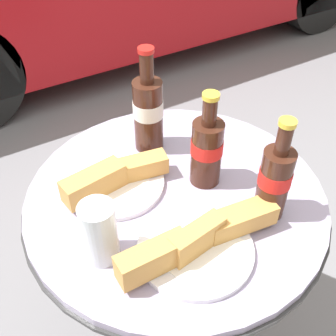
{
  "coord_description": "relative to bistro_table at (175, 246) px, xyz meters",
  "views": [
    {
      "loc": [
        -0.35,
        -0.55,
        1.41
      ],
      "look_at": [
        0.0,
        0.03,
        0.8
      ],
      "focal_mm": 45.0,
      "sensor_mm": 36.0,
      "label": 1
    }
  ],
  "objects": [
    {
      "name": "cola_bottle_right",
      "position": [
        0.03,
        0.18,
        0.29
      ],
      "size": [
        0.07,
        0.07,
        0.26
      ],
      "color": "#3D1E14",
      "rests_on": "bistro_table"
    },
    {
      "name": "cola_bottle_left",
      "position": [
        0.08,
        0.01,
        0.27
      ],
      "size": [
        0.07,
        0.07,
        0.23
      ],
      "color": "#3D1E14",
      "rests_on": "bistro_table"
    },
    {
      "name": "drinking_glass",
      "position": [
        -0.2,
        -0.07,
        0.24
      ],
      "size": [
        0.07,
        0.07,
        0.13
      ],
      "color": "silver",
      "rests_on": "bistro_table"
    },
    {
      "name": "bistro_table",
      "position": [
        0.0,
        0.0,
        0.0
      ],
      "size": [
        0.67,
        0.67,
        0.75
      ],
      "color": "#333333",
      "rests_on": "ground_plane"
    },
    {
      "name": "lunch_plate_near",
      "position": [
        -0.11,
        0.09,
        0.21
      ],
      "size": [
        0.25,
        0.22,
        0.07
      ],
      "color": "white",
      "rests_on": "bistro_table"
    },
    {
      "name": "cola_bottle_center",
      "position": [
        0.14,
        -0.14,
        0.28
      ],
      "size": [
        0.07,
        0.07,
        0.23
      ],
      "color": "#3D1E14",
      "rests_on": "bistro_table"
    },
    {
      "name": "lunch_plate_far",
      "position": [
        -0.05,
        -0.15,
        0.21
      ],
      "size": [
        0.34,
        0.22,
        0.07
      ],
      "color": "white",
      "rests_on": "bistro_table"
    }
  ]
}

